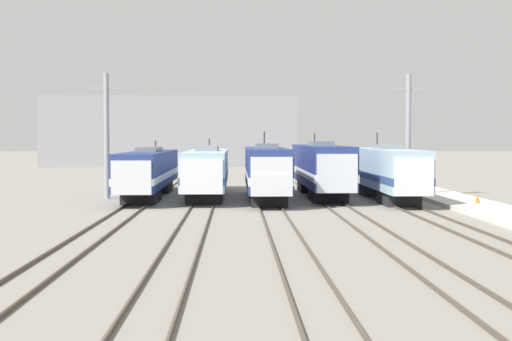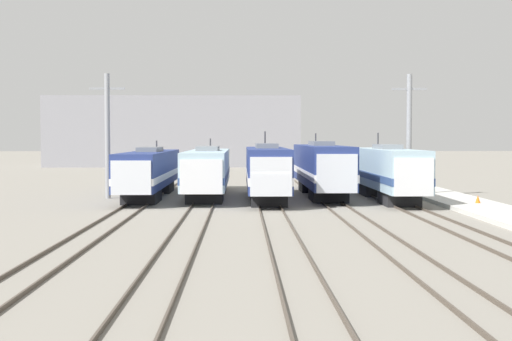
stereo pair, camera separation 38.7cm
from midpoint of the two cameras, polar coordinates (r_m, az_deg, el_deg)
name	(u,v)px [view 2 (the right image)]	position (r m, az deg, el deg)	size (l,w,h in m)	color
ground_plane	(270,210)	(46.13, 1.39, -3.15)	(400.00, 400.00, 0.00)	gray
rail_pair_far_left	(131,209)	(46.60, -9.77, -3.03)	(1.50, 120.00, 0.15)	#4C4238
rail_pair_center_left	(201,209)	(46.15, -4.22, -3.06)	(1.51, 120.00, 0.15)	#4C4238
rail_pair_center	(270,208)	(46.13, 1.39, -3.06)	(1.51, 120.00, 0.15)	#4C4238
rail_pair_center_right	(340,208)	(46.55, 6.96, -3.02)	(1.51, 120.00, 0.15)	#4C4238
rail_pair_far_right	(409,208)	(47.39, 12.37, -2.96)	(1.50, 120.00, 0.15)	#4C4238
locomotive_far_left	(149,171)	(55.92, -8.32, -0.07)	(2.87, 19.63, 4.41)	black
locomotive_center_left	(208,171)	(55.86, -3.69, -0.02)	(3.09, 19.54, 4.59)	#232326
locomotive_center	(267,171)	(52.48, 1.08, -0.06)	(2.93, 16.31, 5.16)	black
locomotive_center_right	(322,168)	(56.70, 5.48, 0.20)	(3.02, 19.17, 5.02)	black
locomotive_far_right	(388,172)	(53.71, 10.74, -0.08)	(2.77, 16.64, 5.05)	#232326
catenary_tower_left	(107,134)	(55.50, -11.60, 2.87)	(2.69, 0.40, 9.53)	gray
catenary_tower_right	(409,134)	(56.14, 12.34, 2.86)	(2.69, 0.40, 9.53)	gray
platform	(479,207)	(48.67, 17.66, -2.81)	(4.00, 120.00, 0.27)	beige
traffic_cone	(478,199)	(50.08, 17.54, -2.20)	(0.35, 0.35, 0.51)	orange
depot_building	(175,132)	(117.68, -6.42, 3.10)	(40.53, 11.72, 11.25)	gray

